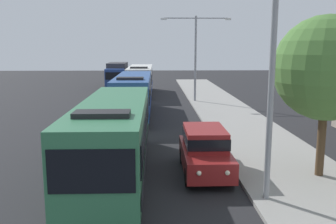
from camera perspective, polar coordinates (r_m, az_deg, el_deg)
The scene contains 8 objects.
bus_lead at distance 15.14m, azimuth -8.26°, elevation -3.48°, with size 2.58×10.83×3.21m.
bus_second_in_line at distance 28.11m, azimuth -5.34°, elevation 2.80°, with size 2.58×10.96×3.21m.
bus_middle at distance 41.11m, azimuth -4.27°, elevation 5.09°, with size 2.58×11.18×3.21m.
white_suv at distance 15.44m, azimuth 5.69°, elevation -5.68°, with size 1.86×4.55×1.90m.
box_truck_oncoming at distance 48.52m, azimuth -7.84°, elevation 5.78°, with size 2.35×6.95×3.15m.
streetlamp_near at distance 12.30m, azimuth 15.84°, elevation 8.45°, with size 6.20×0.28×7.72m.
streetlamp_mid at distance 34.89m, azimuth 4.26°, elevation 9.69°, with size 6.46×0.28×7.83m.
roadside_tree at distance 15.38m, azimuth 23.22°, elevation 6.20°, with size 4.02×4.02×6.26m.
Camera 1 is at (0.39, -2.96, 5.19)m, focal length 39.59 mm.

